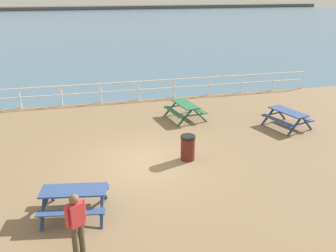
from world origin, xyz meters
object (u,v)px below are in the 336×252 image
object	(u,v)px
picnic_table_mid_centre	(288,115)
visitor	(76,221)
picnic_table_near_right	(74,196)
picnic_table_near_left	(185,107)
litter_bin	(188,148)

from	to	relation	value
picnic_table_mid_centre	visitor	bearing A→B (deg)	108.17
picnic_table_near_right	picnic_table_near_left	bearing A→B (deg)	62.12
picnic_table_near_right	picnic_table_mid_centre	xyz separation A→B (m)	(9.37, 4.58, 0.00)
visitor	litter_bin	distance (m)	5.84
picnic_table_near_left	litter_bin	xyz separation A→B (m)	(-1.14, -4.25, -0.10)
visitor	litter_bin	size ratio (longest dim) A/B	1.75
picnic_table_near_left	litter_bin	distance (m)	4.40
picnic_table_near_right	visitor	world-z (taller)	visitor
picnic_table_near_left	litter_bin	bearing A→B (deg)	155.14
picnic_table_near_left	visitor	size ratio (longest dim) A/B	1.22
picnic_table_near_right	visitor	bearing A→B (deg)	-77.88
litter_bin	picnic_table_near_right	bearing A→B (deg)	-148.16
picnic_table_near_left	litter_bin	size ratio (longest dim) A/B	2.14
picnic_table_mid_centre	visitor	world-z (taller)	visitor
picnic_table_near_left	visitor	distance (m)	9.93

